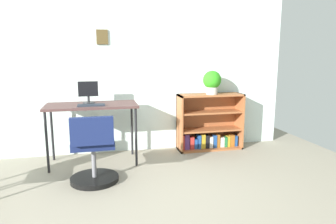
{
  "coord_description": "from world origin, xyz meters",
  "views": [
    {
      "loc": [
        -0.13,
        -2.18,
        1.36
      ],
      "look_at": [
        0.72,
        1.47,
        0.66
      ],
      "focal_mm": 32.93,
      "sensor_mm": 36.0,
      "label": 1
    }
  ],
  "objects_px": {
    "monitor": "(88,92)",
    "office_chair": "(93,154)",
    "keyboard": "(91,105)",
    "bookshelf_low": "(209,125)",
    "desk": "(92,109)",
    "potted_plant_on_shelf": "(212,81)"
  },
  "relations": [
    {
      "from": "monitor",
      "to": "office_chair",
      "type": "height_order",
      "value": "monitor"
    },
    {
      "from": "keyboard",
      "to": "bookshelf_low",
      "type": "bearing_deg",
      "value": 13.34
    },
    {
      "from": "office_chair",
      "to": "bookshelf_low",
      "type": "bearing_deg",
      "value": 29.32
    },
    {
      "from": "monitor",
      "to": "bookshelf_low",
      "type": "bearing_deg",
      "value": 6.02
    },
    {
      "from": "desk",
      "to": "keyboard",
      "type": "xyz_separation_m",
      "value": [
        -0.0,
        -0.13,
        0.07
      ]
    },
    {
      "from": "potted_plant_on_shelf",
      "to": "office_chair",
      "type": "bearing_deg",
      "value": -152.31
    },
    {
      "from": "potted_plant_on_shelf",
      "to": "desk",
      "type": "bearing_deg",
      "value": -172.74
    },
    {
      "from": "bookshelf_low",
      "to": "potted_plant_on_shelf",
      "type": "distance_m",
      "value": 0.65
    },
    {
      "from": "monitor",
      "to": "bookshelf_low",
      "type": "distance_m",
      "value": 1.78
    },
    {
      "from": "bookshelf_low",
      "to": "monitor",
      "type": "bearing_deg",
      "value": -173.98
    },
    {
      "from": "bookshelf_low",
      "to": "office_chair",
      "type": "bearing_deg",
      "value": -150.68
    },
    {
      "from": "desk",
      "to": "office_chair",
      "type": "height_order",
      "value": "office_chair"
    },
    {
      "from": "monitor",
      "to": "office_chair",
      "type": "relative_size",
      "value": 0.36
    },
    {
      "from": "desk",
      "to": "monitor",
      "type": "bearing_deg",
      "value": 112.05
    },
    {
      "from": "office_chair",
      "to": "desk",
      "type": "bearing_deg",
      "value": 90.72
    },
    {
      "from": "monitor",
      "to": "potted_plant_on_shelf",
      "type": "bearing_deg",
      "value": 4.17
    },
    {
      "from": "desk",
      "to": "monitor",
      "type": "xyz_separation_m",
      "value": [
        -0.04,
        0.09,
        0.21
      ]
    },
    {
      "from": "potted_plant_on_shelf",
      "to": "bookshelf_low",
      "type": "bearing_deg",
      "value": 103.18
    },
    {
      "from": "monitor",
      "to": "keyboard",
      "type": "distance_m",
      "value": 0.25
    },
    {
      "from": "desk",
      "to": "potted_plant_on_shelf",
      "type": "distance_m",
      "value": 1.69
    },
    {
      "from": "desk",
      "to": "keyboard",
      "type": "height_order",
      "value": "keyboard"
    },
    {
      "from": "desk",
      "to": "potted_plant_on_shelf",
      "type": "relative_size",
      "value": 3.35
    }
  ]
}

